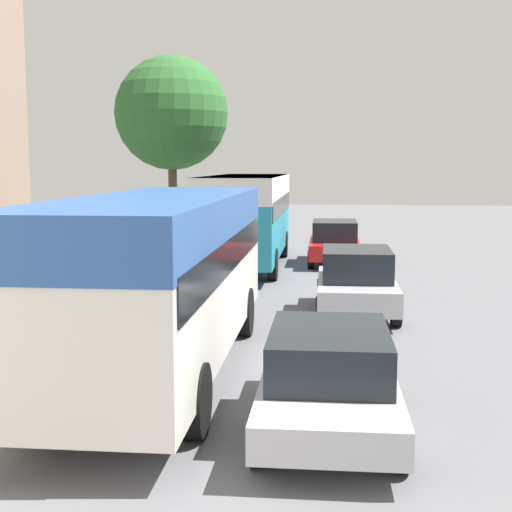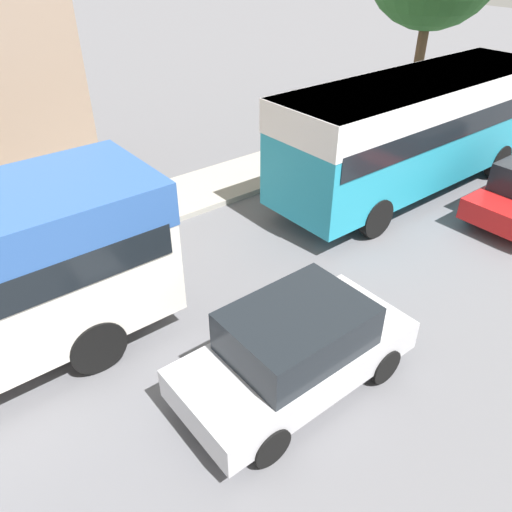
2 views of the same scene
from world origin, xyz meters
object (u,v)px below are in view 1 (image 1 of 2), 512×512
object	(u,v)px
pedestrian_walking_away	(160,234)
bus_lead	(160,259)
pedestrian_near_curb	(154,230)
bus_following	(246,208)
car_distant	(356,281)
car_crossing	(329,377)
car_far_curb	(335,242)

from	to	relation	value
pedestrian_walking_away	bus_lead	bearing A→B (deg)	-76.64
pedestrian_near_curb	bus_following	bearing A→B (deg)	-39.94
bus_lead	pedestrian_walking_away	world-z (taller)	bus_lead
bus_following	car_distant	distance (m)	8.42
car_crossing	pedestrian_walking_away	bearing A→B (deg)	111.19
bus_following	pedestrian_walking_away	world-z (taller)	bus_following
bus_lead	car_distant	distance (m)	6.36
bus_lead	pedestrian_walking_away	distance (m)	13.27
bus_following	pedestrian_near_curb	world-z (taller)	bus_following
car_distant	pedestrian_walking_away	size ratio (longest dim) A/B	2.16
car_far_curb	pedestrian_walking_away	bearing A→B (deg)	-170.83
car_far_curb	car_distant	distance (m)	8.70
bus_following	car_distant	size ratio (longest dim) A/B	2.28
car_distant	car_crossing	bearing A→B (deg)	-95.06
car_crossing	car_far_curb	distance (m)	16.20
car_crossing	pedestrian_near_curb	xyz separation A→B (m)	(-6.95, 18.54, 0.21)
pedestrian_walking_away	car_far_curb	bearing A→B (deg)	9.17
car_far_curb	pedestrian_walking_away	world-z (taller)	pedestrian_walking_away
car_crossing	car_distant	world-z (taller)	car_distant
bus_lead	bus_following	size ratio (longest dim) A/B	1.01
bus_lead	bus_following	distance (m)	12.76
car_distant	pedestrian_near_curb	distance (m)	13.41
car_distant	bus_following	bearing A→B (deg)	114.65
bus_following	car_far_curb	distance (m)	3.48
bus_following	pedestrian_walking_away	bearing A→B (deg)	177.63
bus_lead	car_far_curb	distance (m)	14.26
bus_following	car_crossing	distance (m)	15.39
car_crossing	car_far_curb	size ratio (longest dim) A/B	1.00
bus_following	car_distant	xyz separation A→B (m)	(3.48, -7.57, -1.24)
pedestrian_near_curb	bus_lead	bearing A→B (deg)	-75.76
car_distant	pedestrian_near_curb	size ratio (longest dim) A/B	2.53
car_crossing	car_distant	size ratio (longest dim) A/B	1.04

